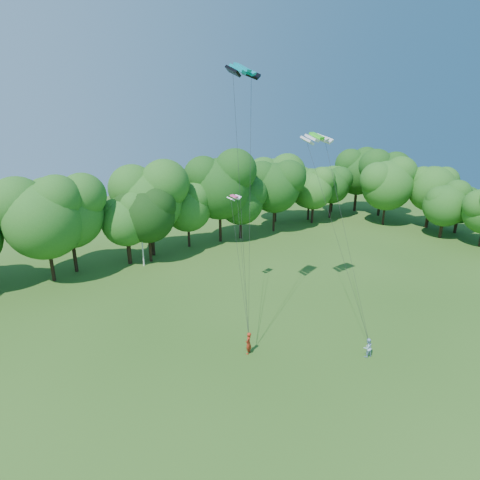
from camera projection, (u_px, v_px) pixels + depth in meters
ground at (365, 422)px, 23.08m from camera, size 160.00×160.00×0.00m
utility_pole at (142, 237)px, 46.41m from camera, size 1.48×0.32×7.44m
kite_flyer_left at (248, 343)px, 29.58m from camera, size 0.81×0.74×1.86m
kite_flyer_right at (368, 348)px, 29.23m from camera, size 0.90×0.77×1.59m
kite_teal at (242, 67)px, 28.35m from camera, size 3.33×2.24×0.76m
kite_green at (317, 136)px, 33.53m from camera, size 3.15×1.51×0.61m
kite_pink at (234, 196)px, 37.31m from camera, size 1.68×1.15×0.27m
tree_back_center at (147, 210)px, 46.94m from camera, size 7.54×7.54×10.97m
tree_back_east at (314, 188)px, 65.03m from camera, size 6.99×6.99×10.16m
tree_flank_east at (447, 198)px, 56.75m from camera, size 6.99×6.99×10.17m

